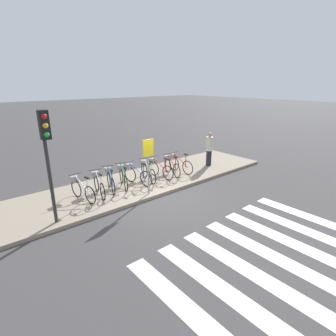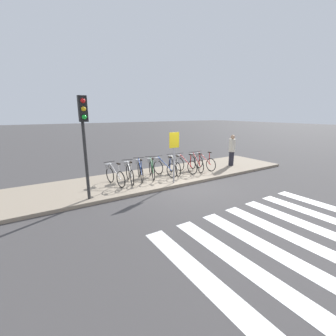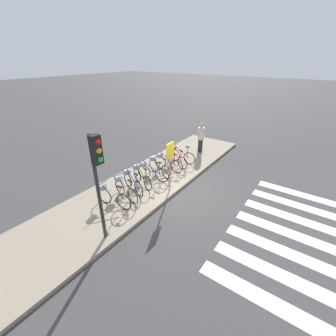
{
  "view_description": "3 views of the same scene",
  "coord_description": "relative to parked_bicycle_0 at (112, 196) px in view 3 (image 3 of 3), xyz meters",
  "views": [
    {
      "loc": [
        -5.43,
        -6.99,
        4.02
      ],
      "look_at": [
        0.71,
        0.3,
        0.91
      ],
      "focal_mm": 28.0,
      "sensor_mm": 36.0,
      "label": 1
    },
    {
      "loc": [
        -5.06,
        -6.94,
        2.88
      ],
      "look_at": [
        -0.44,
        0.37,
        0.75
      ],
      "focal_mm": 24.0,
      "sensor_mm": 36.0,
      "label": 2
    },
    {
      "loc": [
        -6.66,
        -4.19,
        5.04
      ],
      "look_at": [
        0.66,
        1.01,
        0.54
      ],
      "focal_mm": 24.0,
      "sensor_mm": 36.0,
      "label": 3
    }
  ],
  "objects": [
    {
      "name": "pedestrian",
      "position": [
        6.42,
        -0.17,
        0.44
      ],
      "size": [
        0.34,
        0.34,
        1.64
      ],
      "color": "#23232D",
      "rests_on": "sidewalk"
    },
    {
      "name": "parked_bicycle_3",
      "position": [
        1.74,
        0.14,
        0.0
      ],
      "size": [
        0.64,
        1.43,
        0.93
      ],
      "color": "black",
      "rests_on": "sidewalk"
    },
    {
      "name": "parked_bicycle_7",
      "position": [
        4.13,
        0.02,
        0.0
      ],
      "size": [
        0.52,
        1.48,
        0.93
      ],
      "color": "black",
      "rests_on": "sidewalk"
    },
    {
      "name": "parked_bicycle_2",
      "position": [
        1.19,
        0.14,
        0.0
      ],
      "size": [
        0.6,
        1.45,
        0.93
      ],
      "color": "black",
      "rests_on": "sidewalk"
    },
    {
      "name": "parked_bicycle_5",
      "position": [
        2.9,
        0.11,
        0.0
      ],
      "size": [
        0.51,
        1.48,
        0.93
      ],
      "color": "black",
      "rests_on": "sidewalk"
    },
    {
      "name": "parked_bicycle_0",
      "position": [
        0.0,
        0.0,
        0.0
      ],
      "size": [
        0.46,
        1.5,
        0.93
      ],
      "color": "black",
      "rests_on": "sidewalk"
    },
    {
      "name": "sidewalk",
      "position": [
        2.32,
        0.15,
        -0.48
      ],
      "size": [
        13.18,
        3.05,
        0.12
      ],
      "color": "gray",
      "rests_on": "ground_plane"
    },
    {
      "name": "traffic_light",
      "position": [
        -1.22,
        -1.14,
        1.93
      ],
      "size": [
        0.24,
        0.4,
        3.25
      ],
      "color": "#2D2D2D",
      "rests_on": "sidewalk"
    },
    {
      "name": "parked_bicycle_1",
      "position": [
        0.64,
        -0.0,
        0.0
      ],
      "size": [
        0.48,
        1.49,
        0.93
      ],
      "color": "black",
      "rests_on": "sidewalk"
    },
    {
      "name": "sign_post",
      "position": [
        2.11,
        -1.09,
        0.97
      ],
      "size": [
        0.44,
        0.07,
        2.03
      ],
      "color": "#99999E",
      "rests_on": "sidewalk"
    },
    {
      "name": "parked_bicycle_4",
      "position": [
        2.31,
        0.06,
        0.0
      ],
      "size": [
        0.51,
        1.48,
        0.93
      ],
      "color": "black",
      "rests_on": "sidewalk"
    },
    {
      "name": "ground_plane",
      "position": [
        2.32,
        -1.38,
        -0.54
      ],
      "size": [
        120.0,
        120.0,
        0.0
      ],
      "primitive_type": "plane",
      "color": "#423F3F"
    },
    {
      "name": "parked_bicycle_6",
      "position": [
        3.48,
        0.06,
        0.0
      ],
      "size": [
        0.46,
        1.51,
        0.93
      ],
      "color": "black",
      "rests_on": "sidewalk"
    },
    {
      "name": "parked_bicycle_8",
      "position": [
        4.63,
        0.04,
        0.0
      ],
      "size": [
        0.46,
        1.51,
        0.93
      ],
      "color": "black",
      "rests_on": "sidewalk"
    }
  ]
}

